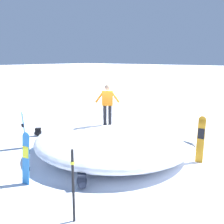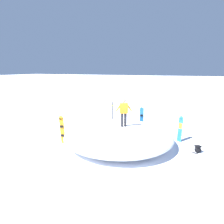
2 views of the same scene
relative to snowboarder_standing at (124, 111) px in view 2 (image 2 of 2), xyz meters
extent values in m
plane|color=white|center=(-0.20, 0.62, -2.01)|extent=(240.00, 240.00, 0.00)
ellipsoid|color=white|center=(0.31, 0.04, -1.45)|extent=(8.80, 8.83, 1.11)
cylinder|color=black|center=(-0.08, -0.06, -0.51)|extent=(0.14, 0.14, 0.77)
cylinder|color=black|center=(0.08, 0.06, -0.51)|extent=(0.14, 0.14, 0.77)
cube|color=orange|center=(0.00, 0.00, 0.16)|extent=(0.47, 0.44, 0.57)
sphere|color=tan|center=(0.00, 0.00, 0.58)|extent=(0.21, 0.21, 0.21)
cylinder|color=orange|center=(-0.23, -0.19, 0.21)|extent=(0.34, 0.30, 0.48)
cylinder|color=orange|center=(0.23, 0.19, 0.21)|extent=(0.34, 0.30, 0.48)
cube|color=#2672BF|center=(-2.91, -1.91, -1.29)|extent=(0.29, 0.21, 1.43)
cylinder|color=#2672BF|center=(-2.92, -1.96, -0.58)|extent=(0.26, 0.13, 0.26)
cube|color=yellow|center=(-2.91, -1.93, -1.03)|extent=(0.22, 0.11, 0.34)
cube|color=black|center=(-2.93, -1.97, -1.03)|extent=(0.21, 0.14, 0.11)
cube|color=black|center=(-2.91, -1.94, -1.55)|extent=(0.21, 0.14, 0.11)
cube|color=#2672BF|center=(-0.03, -3.73, -1.28)|extent=(0.30, 0.19, 1.45)
cylinder|color=#2672BF|center=(-0.04, -3.67, -0.56)|extent=(0.28, 0.09, 0.28)
cube|color=yellow|center=(-0.03, -3.72, -1.02)|extent=(0.23, 0.08, 0.35)
cube|color=black|center=(-0.04, -3.67, -1.02)|extent=(0.20, 0.11, 0.12)
cube|color=black|center=(-0.03, -3.71, -1.54)|extent=(0.20, 0.11, 0.12)
cube|color=orange|center=(3.35, 1.21, -1.23)|extent=(0.29, 0.18, 1.56)
cylinder|color=orange|center=(3.34, 1.27, -0.45)|extent=(0.27, 0.08, 0.27)
cube|color=black|center=(3.35, 1.22, -0.95)|extent=(0.23, 0.07, 0.37)
cube|color=black|center=(3.34, 1.27, -0.95)|extent=(0.20, 0.10, 0.12)
cube|color=black|center=(3.35, 1.23, -1.51)|extent=(0.20, 0.10, 0.12)
ellipsoid|color=#1E2333|center=(1.47, -2.91, -1.78)|extent=(0.43, 0.43, 0.45)
ellipsoid|color=#2B3144|center=(1.59, -3.00, -1.85)|extent=(0.21, 0.23, 0.22)
cube|color=#1E2333|center=(1.47, -2.91, -1.59)|extent=(0.36, 0.36, 0.06)
cylinder|color=#1E2333|center=(1.39, -2.73, -1.99)|extent=(0.20, 0.17, 0.04)
cylinder|color=#1E2333|center=(1.29, -2.86, -1.99)|extent=(0.20, 0.17, 0.04)
ellipsoid|color=black|center=(-3.96, -0.51, -1.81)|extent=(0.45, 0.45, 0.39)
ellipsoid|color=black|center=(-4.07, -0.61, -1.87)|extent=(0.23, 0.23, 0.19)
cube|color=black|center=(-3.96, -0.51, -1.65)|extent=(0.37, 0.37, 0.06)
cylinder|color=black|center=(-3.77, -0.44, -1.99)|extent=(0.19, 0.19, 0.04)
cylinder|color=black|center=(-3.89, -0.32, -1.99)|extent=(0.19, 0.19, 0.04)
cylinder|color=black|center=(2.48, -4.15, -1.13)|extent=(0.06, 0.06, 1.75)
cylinder|color=yellow|center=(2.48, -4.15, -0.57)|extent=(0.10, 0.10, 0.06)
camera|label=1|loc=(6.68, -7.92, 1.73)|focal=42.90mm
camera|label=2|loc=(-3.84, 10.45, 2.32)|focal=32.65mm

